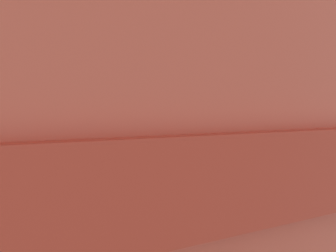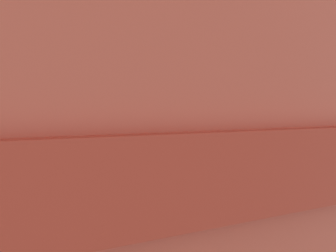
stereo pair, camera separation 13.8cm
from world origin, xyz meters
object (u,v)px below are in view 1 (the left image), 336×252
Objects in this scene: vintage_coach at (42,89)px; parked_car_nearest at (264,124)px; lamp_post at (179,80)px; parked_car_middle at (311,124)px.

vintage_coach is 2.14× the size of parked_car_nearest.
vintage_coach is 12.27m from lamp_post.
parked_car_nearest is at bearing -47.09° from lamp_post.
vintage_coach is at bearing 121.70° from parked_car_middle.
parked_car_middle is at bearing -105.68° from parked_car_nearest.
lamp_post reaches higher than parked_car_middle.
parked_car_nearest is (9.26, 7.19, -1.08)m from vintage_coach.
vintage_coach is at bearing 128.55° from parked_car_nearest.
lamp_post reaches higher than vintage_coach.
lamp_post is at bearing 55.22° from parked_car_middle.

